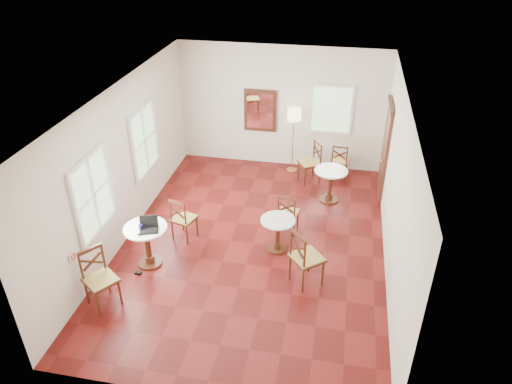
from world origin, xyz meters
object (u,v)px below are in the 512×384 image
(chair_near_b, at_px, (100,279))
(cafe_table_mid, at_px, (278,231))
(chair_near_a, at_px, (183,219))
(chair_mid_b, at_px, (306,258))
(laptop, at_px, (149,227))
(chair_mid_a, at_px, (288,213))
(cafe_table_near, at_px, (147,242))
(cafe_table_back, at_px, (330,182))
(navy_mug, at_px, (141,227))
(water_glass, at_px, (142,224))
(chair_back_b, at_px, (311,162))
(chair_back_a, at_px, (340,161))
(floor_lamp, at_px, (294,119))
(mouse, at_px, (140,235))
(power_adapter, at_px, (138,273))

(chair_near_b, bearing_deg, cafe_table_mid, -17.30)
(chair_near_a, distance_m, chair_near_b, 2.12)
(chair_mid_b, xyz_separation_m, laptop, (-2.74, -0.07, 0.33))
(chair_mid_a, height_order, laptop, laptop)
(cafe_table_near, relative_size, chair_mid_a, 0.92)
(cafe_table_back, height_order, laptop, laptop)
(cafe_table_near, height_order, laptop, laptop)
(cafe_table_back, bearing_deg, navy_mug, -136.94)
(navy_mug, bearing_deg, chair_near_b, -107.87)
(cafe_table_mid, distance_m, water_glass, 2.49)
(cafe_table_back, bearing_deg, chair_back_b, 122.29)
(navy_mug, bearing_deg, chair_back_a, 50.89)
(chair_back_b, height_order, floor_lamp, floor_lamp)
(chair_mid_b, relative_size, laptop, 2.79)
(cafe_table_mid, distance_m, chair_mid_b, 1.03)
(chair_mid_b, bearing_deg, mouse, 55.34)
(water_glass, bearing_deg, chair_back_a, 49.95)
(chair_back_a, relative_size, power_adapter, 7.90)
(chair_near_a, bearing_deg, chair_near_b, 86.69)
(chair_mid_b, xyz_separation_m, power_adapter, (-2.94, -0.35, -0.52))
(chair_near_a, xyz_separation_m, chair_mid_a, (1.97, 0.60, -0.02))
(cafe_table_back, xyz_separation_m, water_glass, (-3.17, -2.83, 0.39))
(mouse, distance_m, water_glass, 0.28)
(chair_back_b, bearing_deg, floor_lamp, -161.97)
(chair_near_a, relative_size, floor_lamp, 0.56)
(cafe_table_mid, relative_size, floor_lamp, 0.42)
(chair_mid_a, relative_size, chair_mid_b, 0.81)
(cafe_table_near, bearing_deg, laptop, -22.83)
(cafe_table_back, relative_size, chair_mid_a, 0.87)
(chair_back_b, distance_m, laptop, 4.48)
(chair_mid_b, distance_m, laptop, 2.76)
(water_glass, bearing_deg, cafe_table_back, 41.82)
(cafe_table_near, height_order, mouse, mouse)
(floor_lamp, bearing_deg, laptop, -115.94)
(floor_lamp, bearing_deg, cafe_table_mid, -87.79)
(chair_mid_a, relative_size, chair_back_b, 0.87)
(mouse, bearing_deg, chair_mid_b, 7.43)
(chair_mid_b, bearing_deg, power_adapter, 56.62)
(chair_near_a, height_order, mouse, chair_near_a)
(cafe_table_back, xyz_separation_m, chair_near_a, (-2.73, -1.97, -0.02))
(floor_lamp, height_order, laptop, floor_lamp)
(mouse, bearing_deg, water_glass, 106.09)
(cafe_table_back, relative_size, mouse, 9.00)
(navy_mug, bearing_deg, floor_lamp, 62.79)
(cafe_table_mid, height_order, navy_mug, navy_mug)
(cafe_table_mid, bearing_deg, power_adapter, -153.18)
(chair_back_b, relative_size, power_adapter, 8.87)
(navy_mug, distance_m, power_adapter, 0.87)
(chair_back_a, bearing_deg, water_glass, 55.22)
(cafe_table_back, height_order, chair_mid_a, chair_mid_a)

